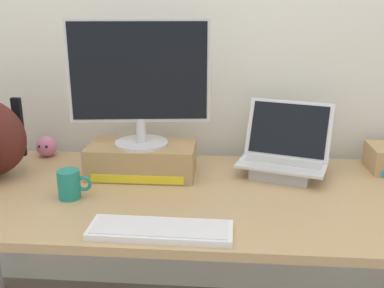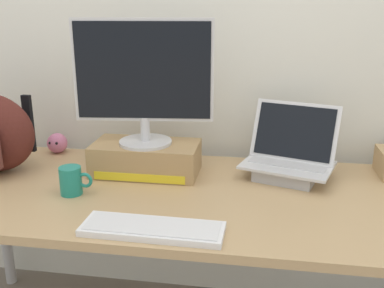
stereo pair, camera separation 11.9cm
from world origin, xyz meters
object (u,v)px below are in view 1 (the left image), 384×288
(toner_box_yellow, at_px, (142,160))
(desktop_monitor, at_px, (139,80))
(external_keyboard, at_px, (160,230))
(open_laptop, at_px, (284,160))
(plush_toy, at_px, (47,146))
(coffee_mug, at_px, (70,184))

(toner_box_yellow, height_order, desktop_monitor, desktop_monitor)
(toner_box_yellow, bearing_deg, desktop_monitor, -81.11)
(desktop_monitor, height_order, external_keyboard, desktop_monitor)
(open_laptop, relative_size, plush_toy, 4.33)
(desktop_monitor, relative_size, plush_toy, 5.87)
(toner_box_yellow, relative_size, coffee_mug, 3.46)
(desktop_monitor, bearing_deg, external_keyboard, -79.73)
(external_keyboard, relative_size, coffee_mug, 3.57)
(open_laptop, distance_m, coffee_mug, 0.82)
(desktop_monitor, bearing_deg, coffee_mug, -136.94)
(desktop_monitor, xyz_separation_m, open_laptop, (0.55, 0.05, -0.32))
(external_keyboard, bearing_deg, plush_toy, 133.65)
(coffee_mug, xyz_separation_m, plush_toy, (-0.25, 0.43, -0.01))
(toner_box_yellow, xyz_separation_m, desktop_monitor, (0.00, -0.00, 0.31))
(plush_toy, bearing_deg, desktop_monitor, -21.73)
(coffee_mug, relative_size, plush_toy, 1.33)
(desktop_monitor, height_order, plush_toy, desktop_monitor)
(coffee_mug, bearing_deg, desktop_monitor, 49.55)
(external_keyboard, relative_size, plush_toy, 4.76)
(desktop_monitor, relative_size, external_keyboard, 1.23)
(desktop_monitor, distance_m, coffee_mug, 0.45)
(toner_box_yellow, bearing_deg, external_keyboard, -73.25)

